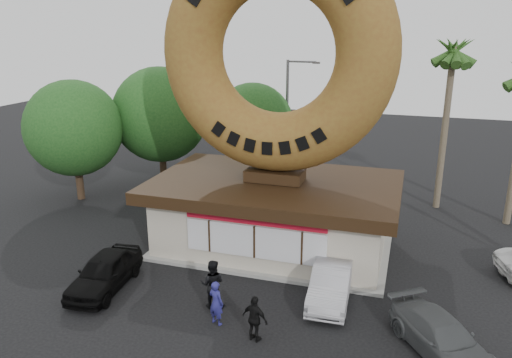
{
  "coord_description": "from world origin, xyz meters",
  "views": [
    {
      "loc": [
        5.76,
        -15.0,
        10.14
      ],
      "look_at": [
        -0.28,
        4.0,
        3.93
      ],
      "focal_mm": 35.0,
      "sensor_mm": 36.0,
      "label": 1
    }
  ],
  "objects_px": {
    "giant_donut": "(276,54)",
    "street_lamp": "(289,116)",
    "car_silver": "(331,283)",
    "donut_shop": "(275,212)",
    "person_left": "(216,303)",
    "person_center": "(212,284)",
    "car_grey": "(442,337)",
    "person_right": "(255,319)",
    "car_black": "(105,272)"
  },
  "relations": [
    {
      "from": "car_black",
      "to": "car_silver",
      "type": "height_order",
      "value": "car_black"
    },
    {
      "from": "giant_donut",
      "to": "person_left",
      "type": "height_order",
      "value": "giant_donut"
    },
    {
      "from": "person_center",
      "to": "person_right",
      "type": "distance_m",
      "value": 2.63
    },
    {
      "from": "donut_shop",
      "to": "person_left",
      "type": "bearing_deg",
      "value": -91.82
    },
    {
      "from": "giant_donut",
      "to": "street_lamp",
      "type": "xyz_separation_m",
      "value": [
        -1.86,
        10.0,
        -4.45
      ]
    },
    {
      "from": "person_right",
      "to": "car_grey",
      "type": "bearing_deg",
      "value": -152.36
    },
    {
      "from": "person_left",
      "to": "car_grey",
      "type": "relative_size",
      "value": 0.39
    },
    {
      "from": "person_left",
      "to": "car_black",
      "type": "xyz_separation_m",
      "value": [
        -5.16,
        0.96,
        -0.12
      ]
    },
    {
      "from": "person_center",
      "to": "car_grey",
      "type": "bearing_deg",
      "value": 165.15
    },
    {
      "from": "person_right",
      "to": "car_black",
      "type": "distance_m",
      "value": 6.92
    },
    {
      "from": "person_right",
      "to": "car_black",
      "type": "bearing_deg",
      "value": 4.26
    },
    {
      "from": "giant_donut",
      "to": "car_black",
      "type": "relative_size",
      "value": 2.46
    },
    {
      "from": "person_right",
      "to": "car_silver",
      "type": "xyz_separation_m",
      "value": [
        1.96,
        3.43,
        -0.15
      ]
    },
    {
      "from": "person_center",
      "to": "car_silver",
      "type": "relative_size",
      "value": 0.46
    },
    {
      "from": "street_lamp",
      "to": "person_right",
      "type": "distance_m",
      "value": 18.01
    },
    {
      "from": "street_lamp",
      "to": "car_silver",
      "type": "distance_m",
      "value": 15.33
    },
    {
      "from": "giant_donut",
      "to": "car_silver",
      "type": "distance_m",
      "value": 9.73
    },
    {
      "from": "person_right",
      "to": "car_grey",
      "type": "xyz_separation_m",
      "value": [
        5.88,
        1.14,
        -0.21
      ]
    },
    {
      "from": "car_black",
      "to": "person_left",
      "type": "bearing_deg",
      "value": -15.64
    },
    {
      "from": "person_center",
      "to": "person_right",
      "type": "xyz_separation_m",
      "value": [
        2.14,
        -1.52,
        -0.12
      ]
    },
    {
      "from": "person_left",
      "to": "person_center",
      "type": "xyz_separation_m",
      "value": [
        -0.55,
        0.99,
        0.12
      ]
    },
    {
      "from": "giant_donut",
      "to": "car_grey",
      "type": "bearing_deg",
      "value": -40.46
    },
    {
      "from": "person_left",
      "to": "car_black",
      "type": "distance_m",
      "value": 5.25
    },
    {
      "from": "giant_donut",
      "to": "car_grey",
      "type": "relative_size",
      "value": 2.45
    },
    {
      "from": "giant_donut",
      "to": "person_right",
      "type": "xyz_separation_m",
      "value": [
        1.38,
        -7.34,
        -8.11
      ]
    },
    {
      "from": "person_center",
      "to": "car_black",
      "type": "relative_size",
      "value": 0.45
    },
    {
      "from": "giant_donut",
      "to": "person_center",
      "type": "distance_m",
      "value": 9.91
    },
    {
      "from": "street_lamp",
      "to": "car_grey",
      "type": "bearing_deg",
      "value": -60.61
    },
    {
      "from": "street_lamp",
      "to": "car_silver",
      "type": "height_order",
      "value": "street_lamp"
    },
    {
      "from": "car_grey",
      "to": "person_right",
      "type": "bearing_deg",
      "value": 155.23
    },
    {
      "from": "street_lamp",
      "to": "car_black",
      "type": "distance_m",
      "value": 16.67
    },
    {
      "from": "donut_shop",
      "to": "person_center",
      "type": "height_order",
      "value": "donut_shop"
    },
    {
      "from": "giant_donut",
      "to": "car_black",
      "type": "height_order",
      "value": "giant_donut"
    },
    {
      "from": "giant_donut",
      "to": "street_lamp",
      "type": "bearing_deg",
      "value": 100.51
    },
    {
      "from": "car_silver",
      "to": "giant_donut",
      "type": "bearing_deg",
      "value": 127.85
    },
    {
      "from": "person_left",
      "to": "person_center",
      "type": "height_order",
      "value": "person_center"
    },
    {
      "from": "person_center",
      "to": "car_black",
      "type": "distance_m",
      "value": 4.62
    },
    {
      "from": "donut_shop",
      "to": "car_silver",
      "type": "height_order",
      "value": "donut_shop"
    },
    {
      "from": "car_silver",
      "to": "donut_shop",
      "type": "bearing_deg",
      "value": 127.97
    },
    {
      "from": "car_black",
      "to": "car_grey",
      "type": "xyz_separation_m",
      "value": [
        12.65,
        -0.35,
        -0.1
      ]
    },
    {
      "from": "person_right",
      "to": "car_black",
      "type": "height_order",
      "value": "person_right"
    },
    {
      "from": "car_silver",
      "to": "car_black",
      "type": "bearing_deg",
      "value": -170.17
    },
    {
      "from": "car_black",
      "to": "car_silver",
      "type": "bearing_deg",
      "value": 7.37
    },
    {
      "from": "person_right",
      "to": "person_center",
      "type": "bearing_deg",
      "value": -18.71
    },
    {
      "from": "person_right",
      "to": "car_silver",
      "type": "height_order",
      "value": "person_right"
    },
    {
      "from": "street_lamp",
      "to": "person_center",
      "type": "xyz_separation_m",
      "value": [
        1.09,
        -15.81,
        -3.54
      ]
    },
    {
      "from": "person_left",
      "to": "person_right",
      "type": "xyz_separation_m",
      "value": [
        1.6,
        -0.54,
        -0.0
      ]
    },
    {
      "from": "person_right",
      "to": "giant_donut",
      "type": "bearing_deg",
      "value": -62.64
    },
    {
      "from": "street_lamp",
      "to": "person_left",
      "type": "relative_size",
      "value": 4.84
    },
    {
      "from": "giant_donut",
      "to": "person_right",
      "type": "height_order",
      "value": "giant_donut"
    }
  ]
}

